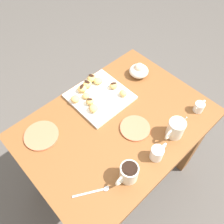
# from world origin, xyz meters

# --- Properties ---
(ground_plane) EXTENTS (8.00, 8.00, 0.00)m
(ground_plane) POSITION_xyz_m (0.00, 0.00, 0.00)
(ground_plane) COLOR #514C47
(dining_table) EXTENTS (0.98, 0.71, 0.73)m
(dining_table) POSITION_xyz_m (0.00, 0.00, 0.58)
(dining_table) COLOR brown
(dining_table) RESTS_ON ground_plane
(pastry_plate_square) EXTENTS (0.30, 0.30, 0.02)m
(pastry_plate_square) POSITION_xyz_m (-0.05, -0.19, 0.74)
(pastry_plate_square) COLOR white
(pastry_plate_square) RESTS_ON dining_table
(coffee_mug_cream_left) EXTENTS (0.12, 0.08, 0.15)m
(coffee_mug_cream_left) POSITION_xyz_m (-0.16, 0.25, 0.78)
(coffee_mug_cream_left) COLOR silver
(coffee_mug_cream_left) RESTS_ON dining_table
(coffee_mug_cream_right) EXTENTS (0.12, 0.08, 0.09)m
(coffee_mug_cream_right) POSITION_xyz_m (0.17, 0.25, 0.78)
(coffee_mug_cream_right) COLOR silver
(coffee_mug_cream_right) RESTS_ON dining_table
(cream_pitcher_white) EXTENTS (0.10, 0.06, 0.07)m
(cream_pitcher_white) POSITION_xyz_m (-0.01, 0.27, 0.77)
(cream_pitcher_white) COLOR white
(cream_pitcher_white) RESTS_ON dining_table
(ice_cream_bowl) EXTENTS (0.11, 0.11, 0.09)m
(ice_cream_bowl) POSITION_xyz_m (-0.34, -0.16, 0.76)
(ice_cream_bowl) COLOR white
(ice_cream_bowl) RESTS_ON dining_table
(chocolate_sauce_pitcher) EXTENTS (0.09, 0.05, 0.06)m
(chocolate_sauce_pitcher) POSITION_xyz_m (-0.38, 0.24, 0.76)
(chocolate_sauce_pitcher) COLOR white
(chocolate_sauce_pitcher) RESTS_ON dining_table
(saucer_coral_left) EXTENTS (0.15, 0.15, 0.01)m
(saucer_coral_left) POSITION_xyz_m (-0.04, 0.09, 0.73)
(saucer_coral_left) COLOR #E5704C
(saucer_coral_left) RESTS_ON dining_table
(saucer_coral_right) EXTENTS (0.17, 0.17, 0.01)m
(saucer_coral_right) POSITION_xyz_m (0.33, -0.20, 0.73)
(saucer_coral_right) COLOR #E5704C
(saucer_coral_right) RESTS_ON dining_table
(loose_spoon_near_saucer) EXTENTS (0.15, 0.09, 0.01)m
(loose_spoon_near_saucer) POSITION_xyz_m (0.31, 0.19, 0.73)
(loose_spoon_near_saucer) COLOR silver
(loose_spoon_near_saucer) RESTS_ON dining_table
(beignet_0) EXTENTS (0.05, 0.05, 0.03)m
(beignet_0) POSITION_xyz_m (-0.15, -0.10, 0.76)
(beignet_0) COLOR #E5B260
(beignet_0) RESTS_ON pastry_plate_square
(beignet_1) EXTENTS (0.07, 0.07, 0.04)m
(beignet_1) POSITION_xyz_m (-0.09, -0.31, 0.76)
(beignet_1) COLOR #E5B260
(beignet_1) RESTS_ON pastry_plate_square
(chocolate_drizzle_1) EXTENTS (0.03, 0.04, 0.00)m
(chocolate_drizzle_1) POSITION_xyz_m (-0.09, -0.31, 0.78)
(chocolate_drizzle_1) COLOR black
(chocolate_drizzle_1) RESTS_ON beignet_1
(beignet_2) EXTENTS (0.06, 0.06, 0.03)m
(beignet_2) POSITION_xyz_m (0.01, -0.23, 0.76)
(beignet_2) COLOR #E5B260
(beignet_2) RESTS_ON pastry_plate_square
(beignet_3) EXTENTS (0.06, 0.06, 0.04)m
(beignet_3) POSITION_xyz_m (0.03, -0.18, 0.76)
(beignet_3) COLOR #E5B260
(beignet_3) RESTS_ON pastry_plate_square
(chocolate_drizzle_3) EXTENTS (0.03, 0.03, 0.00)m
(chocolate_drizzle_3) POSITION_xyz_m (0.03, -0.18, 0.78)
(chocolate_drizzle_3) COLOR black
(chocolate_drizzle_3) RESTS_ON beignet_3
(beignet_4) EXTENTS (0.07, 0.07, 0.04)m
(beignet_4) POSITION_xyz_m (0.04, -0.13, 0.76)
(beignet_4) COLOR #E5B260
(beignet_4) RESTS_ON pastry_plate_square
(beignet_5) EXTENTS (0.07, 0.07, 0.04)m
(beignet_5) POSITION_xyz_m (-0.05, -0.29, 0.76)
(beignet_5) COLOR #E5B260
(beignet_5) RESTS_ON pastry_plate_square
(chocolate_drizzle_5) EXTENTS (0.03, 0.04, 0.00)m
(chocolate_drizzle_5) POSITION_xyz_m (-0.05, -0.29, 0.78)
(chocolate_drizzle_5) COLOR black
(chocolate_drizzle_5) RESTS_ON beignet_5
(beignet_6) EXTENTS (0.07, 0.06, 0.03)m
(beignet_6) POSITION_xyz_m (-0.11, -0.27, 0.76)
(beignet_6) COLOR #E5B260
(beignet_6) RESTS_ON pastry_plate_square
(beignet_7) EXTENTS (0.06, 0.06, 0.03)m
(beignet_7) POSITION_xyz_m (0.07, -0.25, 0.76)
(beignet_7) COLOR #E5B260
(beignet_7) RESTS_ON pastry_plate_square
(beignet_8) EXTENTS (0.07, 0.07, 0.04)m
(beignet_8) POSITION_xyz_m (0.00, -0.28, 0.76)
(beignet_8) COLOR #E5B260
(beignet_8) RESTS_ON pastry_plate_square
(chocolate_drizzle_8) EXTENTS (0.04, 0.03, 0.00)m
(chocolate_drizzle_8) POSITION_xyz_m (0.00, -0.28, 0.78)
(chocolate_drizzle_8) COLOR black
(chocolate_drizzle_8) RESTS_ON beignet_8
(beignet_9) EXTENTS (0.06, 0.06, 0.04)m
(beignet_9) POSITION_xyz_m (-0.15, -0.18, 0.76)
(beignet_9) COLOR #E5B260
(beignet_9) RESTS_ON pastry_plate_square
(chocolate_drizzle_9) EXTENTS (0.04, 0.03, 0.00)m
(chocolate_drizzle_9) POSITION_xyz_m (-0.15, -0.18, 0.78)
(chocolate_drizzle_9) COLOR black
(chocolate_drizzle_9) RESTS_ON beignet_9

